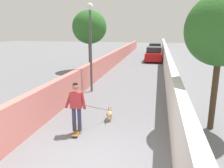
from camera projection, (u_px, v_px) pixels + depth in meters
ground_plane at (137, 70)px, 19.01m from camera, size 80.00×80.00×0.00m
wall_left at (104, 65)px, 17.43m from camera, size 48.00×0.30×1.34m
fence_right at (167, 64)px, 16.42m from camera, size 48.00×0.30×1.76m
tree_left_near at (89, 27)px, 17.97m from camera, size 2.78×2.78×4.91m
tree_right_mid at (221, 30)px, 7.02m from camera, size 2.29×2.29×4.54m
lamp_post at (90, 33)px, 11.71m from camera, size 0.36×0.36×4.71m
skateboard at (77, 131)px, 7.48m from camera, size 0.82×0.31×0.08m
person_skateboarder at (76, 103)px, 7.24m from camera, size 0.27×0.72×1.67m
dog at (109, 113)px, 8.48m from camera, size 1.58×0.97×1.06m
car_near at (154, 55)px, 24.01m from camera, size 3.90×1.80×1.54m
car_far at (155, 49)px, 30.06m from camera, size 4.27×1.80×1.54m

